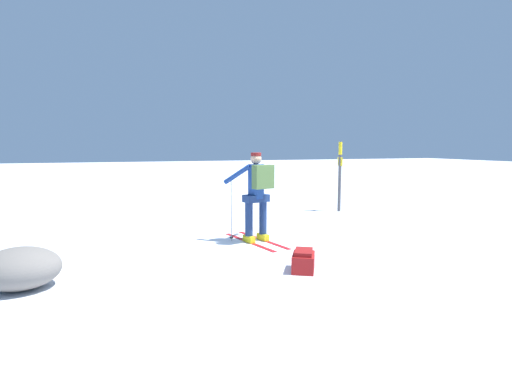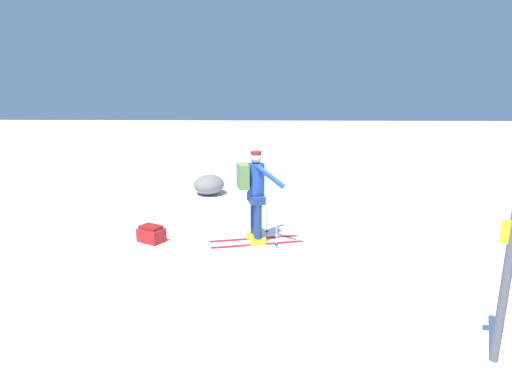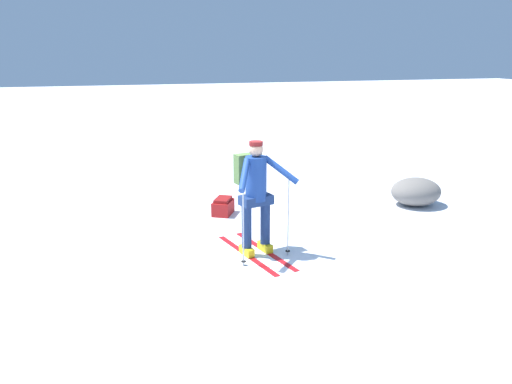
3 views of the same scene
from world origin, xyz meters
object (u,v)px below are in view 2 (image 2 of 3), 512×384
object	(u,v)px
skier	(254,190)
trail_marker	(510,257)
dropped_backpack	(151,234)
rock_boulder	(209,185)

from	to	relation	value
skier	trail_marker	size ratio (longest dim) A/B	0.91
dropped_backpack	trail_marker	xyz separation A→B (m)	(3.33, 4.62, 1.01)
skier	rock_boulder	distance (m)	4.11
skier	rock_boulder	world-z (taller)	skier
skier	dropped_backpack	distance (m)	2.14
dropped_backpack	rock_boulder	xyz separation A→B (m)	(-3.84, 0.51, 0.13)
trail_marker	dropped_backpack	bearing A→B (deg)	-125.81
skier	rock_boulder	size ratio (longest dim) A/B	1.78
skier	rock_boulder	bearing A→B (deg)	-158.93
trail_marker	rock_boulder	xyz separation A→B (m)	(-7.17, -4.11, -0.88)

